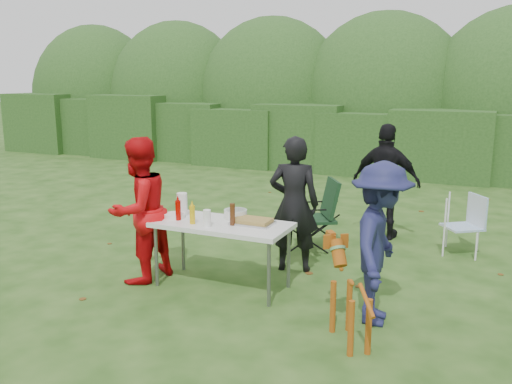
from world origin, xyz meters
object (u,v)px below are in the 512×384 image
at_px(beer_bottle, 232,214).
at_px(folding_table, 222,227).
at_px(person_black_puffy, 386,182).
at_px(paper_towel_roll, 182,204).
at_px(person_cook, 294,204).
at_px(child, 380,244).
at_px(camping_chair, 314,215).
at_px(person_red_jacket, 139,210).
at_px(dog, 351,297).
at_px(lawn_chair, 462,224).
at_px(mustard_bottle, 192,215).
at_px(ketchup_bottle, 178,210).

bearing_deg(beer_bottle, folding_table, 163.50).
xyz_separation_m(folding_table, person_black_puffy, (1.26, 2.63, 0.14)).
height_order(person_black_puffy, paper_towel_roll, person_black_puffy).
xyz_separation_m(person_cook, child, (1.23, -1.00, -0.04)).
relative_size(folding_table, camping_chair, 1.54).
height_order(person_red_jacket, child, person_red_jacket).
relative_size(dog, lawn_chair, 1.12).
height_order(folding_table, person_cook, person_cook).
distance_m(lawn_chair, paper_towel_roll, 3.69).
height_order(mustard_bottle, paper_towel_roll, paper_towel_roll).
height_order(person_black_puffy, mustard_bottle, person_black_puffy).
xyz_separation_m(dog, ketchup_bottle, (-2.12, 0.60, 0.42)).
bearing_deg(ketchup_bottle, person_red_jacket, -168.41).
xyz_separation_m(person_cook, camping_chair, (-0.03, 0.86, -0.33)).
relative_size(person_cook, mustard_bottle, 8.16).
bearing_deg(paper_towel_roll, folding_table, -10.41).
height_order(folding_table, paper_towel_roll, paper_towel_roll).
distance_m(person_cook, child, 1.58).
bearing_deg(paper_towel_roll, person_black_puffy, 54.03).
distance_m(camping_chair, mustard_bottle, 2.04).
height_order(dog, lawn_chair, dog).
height_order(person_black_puffy, dog, person_black_puffy).
height_order(dog, paper_towel_roll, paper_towel_roll).
bearing_deg(folding_table, paper_towel_roll, 169.59).
distance_m(camping_chair, ketchup_bottle, 2.08).
distance_m(person_red_jacket, lawn_chair, 4.16).
bearing_deg(camping_chair, child, 92.29).
bearing_deg(child, person_cook, 47.02).
relative_size(person_cook, child, 1.05).
bearing_deg(mustard_bottle, person_red_jacket, -178.00).
relative_size(dog, paper_towel_roll, 3.44).
height_order(folding_table, person_black_puffy, person_black_puffy).
relative_size(child, mustard_bottle, 7.74).
distance_m(folding_table, person_red_jacket, 0.98).
bearing_deg(dog, person_black_puffy, -29.53).
relative_size(dog, beer_bottle, 3.73).
distance_m(dog, beer_bottle, 1.67).
xyz_separation_m(dog, camping_chair, (-1.13, 2.39, 0.06)).
relative_size(folding_table, paper_towel_roll, 5.77).
bearing_deg(folding_table, beer_bottle, -16.50).
bearing_deg(camping_chair, beer_bottle, 46.93).
distance_m(person_red_jacket, person_black_puffy, 3.59).
bearing_deg(folding_table, camping_chair, 73.58).
xyz_separation_m(person_red_jacket, beer_bottle, (1.10, 0.15, 0.03)).
xyz_separation_m(person_black_puffy, dog, (0.36, -3.32, -0.40)).
distance_m(person_cook, mustard_bottle, 1.28).
height_order(person_cook, person_black_puffy, person_black_puffy).
bearing_deg(mustard_bottle, child, 0.31).
height_order(folding_table, beer_bottle, beer_bottle).
relative_size(folding_table, lawn_chair, 1.88).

